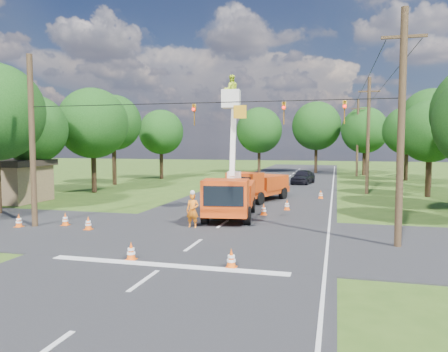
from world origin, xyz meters
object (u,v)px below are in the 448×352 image
(traffic_cone_2, at_px, (264,210))
(traffic_cone_1, at_px, (231,259))
(tree_far_b, at_px, (316,126))
(tree_right_d, at_px, (431,120))
(bucket_truck, at_px, (230,189))
(ground_worker, at_px, (193,211))
(tree_right_e, at_px, (407,131))
(traffic_cone_5, at_px, (65,219))
(pole_right_mid, at_px, (368,135))
(pole_right_near, at_px, (401,127))
(tree_far_c, at_px, (365,130))
(traffic_cone_7, at_px, (321,194))
(second_truck, at_px, (258,186))
(tree_left_c, at_px, (33,129))
(tree_left_f, at_px, (161,132))
(tree_right_c, at_px, (430,132))
(traffic_cone_3, at_px, (287,205))
(traffic_cone_0, at_px, (131,251))
(traffic_cone_6, at_px, (19,221))
(pole_right_far, at_px, (357,137))
(shed, at_px, (8,180))
(pole_left, at_px, (32,142))
(tree_left_d, at_px, (93,123))
(tree_left_e, at_px, (114,123))
(distant_car, at_px, (303,177))
(traffic_cone_4, at_px, (88,223))

(traffic_cone_2, bearing_deg, traffic_cone_1, -86.44)
(traffic_cone_1, distance_m, tree_far_b, 50.27)
(tree_far_b, bearing_deg, tree_right_d, -56.75)
(bucket_truck, relative_size, ground_worker, 4.58)
(tree_right_e, xyz_separation_m, tree_far_b, (-10.80, 10.00, 1.00))
(ground_worker, relative_size, traffic_cone_5, 2.58)
(traffic_cone_1, relative_size, pole_right_mid, 0.07)
(traffic_cone_5, xyz_separation_m, pole_right_mid, (16.58, 19.39, 4.75))
(pole_right_near, relative_size, tree_far_c, 1.09)
(traffic_cone_7, height_order, tree_far_c, tree_far_c)
(second_truck, xyz_separation_m, tree_left_c, (-16.68, -3.78, 4.25))
(tree_left_c, distance_m, tree_left_f, 21.07)
(tree_right_c, bearing_deg, bucket_truck, -133.53)
(traffic_cone_3, bearing_deg, traffic_cone_0, -107.59)
(traffic_cone_3, relative_size, pole_right_near, 0.07)
(tree_right_d, bearing_deg, pole_right_mid, -131.99)
(traffic_cone_6, xyz_separation_m, pole_right_far, (18.68, 40.39, 4.75))
(traffic_cone_0, height_order, shed, shed)
(ground_worker, bearing_deg, pole_right_mid, 60.30)
(pole_left, xyz_separation_m, tree_left_d, (-5.50, 15.00, 1.62))
(tree_left_c, distance_m, tree_right_c, 31.34)
(tree_left_e, distance_m, tree_far_c, 33.04)
(traffic_cone_2, bearing_deg, tree_left_f, 125.10)
(traffic_cone_1, bearing_deg, second_truck, 97.06)
(distant_car, relative_size, traffic_cone_1, 6.40)
(ground_worker, xyz_separation_m, pole_left, (-8.19, -1.80, 3.58))
(shed, bearing_deg, tree_right_c, 19.42)
(tree_left_d, relative_size, tree_far_c, 1.01)
(traffic_cone_0, bearing_deg, distant_car, 82.97)
(distant_car, xyz_separation_m, tree_right_e, (11.34, 7.36, 5.04))
(second_truck, distance_m, traffic_cone_7, 5.36)
(pole_right_mid, xyz_separation_m, tree_left_c, (-25.00, -11.00, 0.33))
(distant_car, height_order, shed, shed)
(tree_left_f, bearing_deg, traffic_cone_5, -77.12)
(traffic_cone_5, bearing_deg, second_truck, 55.84)
(traffic_cone_5, bearing_deg, tree_left_d, 115.68)
(traffic_cone_5, xyz_separation_m, tree_far_c, (17.58, 41.39, 5.70))
(tree_far_c, bearing_deg, ground_worker, -105.05)
(pole_right_near, xyz_separation_m, tree_right_e, (5.30, 35.00, 0.70))
(distant_car, bearing_deg, traffic_cone_5, -100.72)
(pole_right_mid, bearing_deg, traffic_cone_1, -103.87)
(traffic_cone_5, relative_size, pole_right_near, 0.07)
(second_truck, bearing_deg, tree_right_d, 62.71)
(pole_right_far, xyz_separation_m, shed, (-26.50, -32.00, -3.49))
(traffic_cone_7, xyz_separation_m, tree_right_e, (9.05, 19.56, 5.45))
(pole_left, bearing_deg, pole_right_far, 65.77)
(traffic_cone_2, bearing_deg, traffic_cone_4, -139.73)
(tree_left_c, bearing_deg, traffic_cone_4, -41.65)
(tree_left_c, height_order, tree_right_c, tree_left_c)
(tree_right_d, relative_size, tree_far_b, 0.94)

